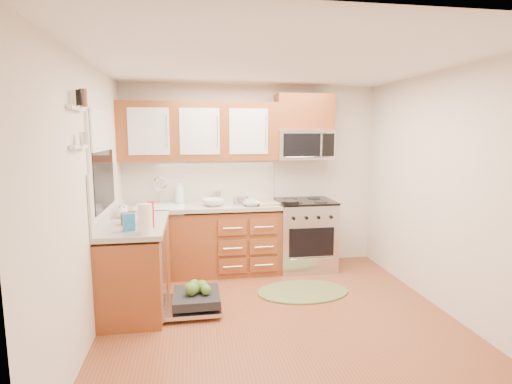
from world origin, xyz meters
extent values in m
plane|color=brown|center=(0.00, 0.00, 0.00)|extent=(3.50, 3.50, 0.00)
plane|color=white|center=(0.00, 0.00, 2.50)|extent=(3.50, 3.50, 0.00)
cube|color=beige|center=(0.00, 1.75, 1.25)|extent=(3.50, 0.04, 2.50)
cube|color=beige|center=(0.00, -1.75, 1.25)|extent=(3.50, 0.04, 2.50)
cube|color=beige|center=(-1.75, 0.00, 1.25)|extent=(0.04, 3.50, 2.50)
cube|color=beige|center=(1.75, 0.00, 1.25)|extent=(0.04, 3.50, 2.50)
cube|color=brown|center=(-0.73, 1.45, 0.42)|extent=(2.05, 0.60, 0.85)
cube|color=brown|center=(-1.45, 0.52, 0.42)|extent=(0.60, 1.25, 0.85)
cube|color=#AAA69C|center=(-0.72, 1.44, 0.90)|extent=(2.07, 0.64, 0.05)
cube|color=#AAA69C|center=(-1.44, 0.53, 0.90)|extent=(0.64, 1.27, 0.05)
cube|color=silver|center=(-0.73, 1.74, 1.21)|extent=(2.05, 0.02, 0.57)
cube|color=silver|center=(-1.74, 0.52, 1.21)|extent=(0.02, 1.25, 0.57)
cube|color=brown|center=(0.68, 1.57, 2.13)|extent=(0.76, 0.35, 0.47)
cube|color=white|center=(-1.71, 0.50, 1.88)|extent=(0.02, 0.96, 0.40)
cube|color=white|center=(-1.72, -0.35, 2.05)|extent=(0.04, 0.40, 0.03)
cube|color=white|center=(-1.72, -0.35, 1.75)|extent=(0.04, 0.40, 0.03)
cylinder|color=black|center=(0.40, 1.18, 0.97)|extent=(0.27, 0.27, 0.04)
cylinder|color=silver|center=(-0.21, 1.33, 0.98)|extent=(0.23, 0.23, 0.12)
cube|color=tan|center=(0.14, 1.31, 0.94)|extent=(0.34, 0.25, 0.02)
cylinder|color=silver|center=(-0.50, 1.65, 1.00)|extent=(0.11, 0.11, 0.15)
cylinder|color=white|center=(-1.27, 0.01, 1.07)|extent=(0.14, 0.14, 0.28)
cylinder|color=yellow|center=(-1.34, 0.44, 1.03)|extent=(0.08, 0.08, 0.21)
cylinder|color=red|center=(-1.25, 0.25, 1.06)|extent=(0.09, 0.09, 0.26)
cube|color=brown|center=(-1.49, 0.42, 0.99)|extent=(0.13, 0.10, 0.12)
cube|color=#277AB7|center=(-1.44, 0.14, 1.01)|extent=(0.12, 0.10, 0.17)
imported|color=#999999|center=(-0.09, 1.27, 0.95)|extent=(0.24, 0.24, 0.06)
imported|color=#999999|center=(-0.57, 1.36, 0.97)|extent=(0.30, 0.30, 0.09)
imported|color=#999999|center=(-0.10, 1.25, 0.97)|extent=(0.15, 0.15, 0.09)
imported|color=#999999|center=(-1.00, 1.58, 1.09)|extent=(0.16, 0.16, 0.33)
imported|color=#999999|center=(-1.62, 0.93, 1.01)|extent=(0.09, 0.09, 0.17)
imported|color=#999999|center=(-1.62, 0.78, 1.01)|extent=(0.14, 0.14, 0.16)
camera|label=1|loc=(-0.84, -3.74, 1.86)|focal=28.00mm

